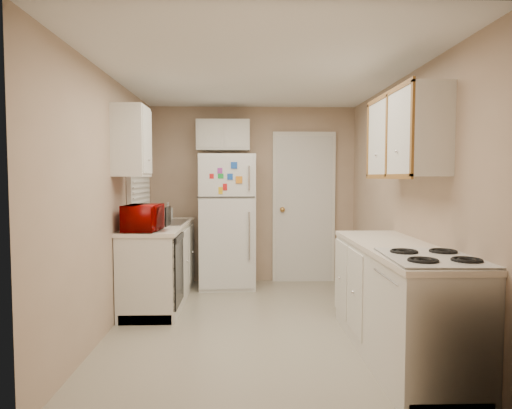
{
  "coord_description": "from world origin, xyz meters",
  "views": [
    {
      "loc": [
        -0.15,
        -4.38,
        1.45
      ],
      "look_at": [
        0.0,
        0.5,
        1.15
      ],
      "focal_mm": 32.0,
      "sensor_mm": 36.0,
      "label": 1
    }
  ],
  "objects": [
    {
      "name": "floor",
      "position": [
        0.0,
        0.0,
        0.0
      ],
      "size": [
        3.8,
        3.8,
        0.0
      ],
      "primitive_type": "plane",
      "color": "#B7AF9A",
      "rests_on": "ground"
    },
    {
      "name": "ceiling",
      "position": [
        0.0,
        0.0,
        2.4
      ],
      "size": [
        3.8,
        3.8,
        0.0
      ],
      "primitive_type": "plane",
      "color": "white",
      "rests_on": "floor"
    },
    {
      "name": "wall_left",
      "position": [
        -1.4,
        0.0,
        1.2
      ],
      "size": [
        3.8,
        3.8,
        0.0
      ],
      "primitive_type": "plane",
      "color": "tan",
      "rests_on": "floor"
    },
    {
      "name": "wall_right",
      "position": [
        1.4,
        0.0,
        1.2
      ],
      "size": [
        3.8,
        3.8,
        0.0
      ],
      "primitive_type": "plane",
      "color": "tan",
      "rests_on": "floor"
    },
    {
      "name": "wall_back",
      "position": [
        0.0,
        1.9,
        1.2
      ],
      "size": [
        2.8,
        2.8,
        0.0
      ],
      "primitive_type": "plane",
      "color": "tan",
      "rests_on": "floor"
    },
    {
      "name": "wall_front",
      "position": [
        0.0,
        -1.9,
        1.2
      ],
      "size": [
        2.8,
        2.8,
        0.0
      ],
      "primitive_type": "plane",
      "color": "tan",
      "rests_on": "floor"
    },
    {
      "name": "left_counter",
      "position": [
        -1.1,
        0.9,
        0.45
      ],
      "size": [
        0.6,
        1.8,
        0.9
      ],
      "primitive_type": "cube",
      "color": "silver",
      "rests_on": "floor"
    },
    {
      "name": "dishwasher",
      "position": [
        -0.81,
        0.3,
        0.49
      ],
      "size": [
        0.03,
        0.58,
        0.72
      ],
      "primitive_type": "cube",
      "color": "black",
      "rests_on": "floor"
    },
    {
      "name": "sink",
      "position": [
        -1.1,
        1.05,
        0.86
      ],
      "size": [
        0.54,
        0.74,
        0.16
      ],
      "primitive_type": "cube",
      "color": "gray",
      "rests_on": "left_counter"
    },
    {
      "name": "microwave",
      "position": [
        -1.15,
        0.24,
        1.05
      ],
      "size": [
        0.49,
        0.29,
        0.32
      ],
      "primitive_type": "imported",
      "rotation": [
        0.0,
        0.0,
        1.52
      ],
      "color": "#890300",
      "rests_on": "left_counter"
    },
    {
      "name": "soap_bottle",
      "position": [
        -1.12,
        1.57,
        1.0
      ],
      "size": [
        0.11,
        0.11,
        0.21
      ],
      "primitive_type": "imported",
      "rotation": [
        0.0,
        0.0,
        -0.17
      ],
      "color": "silver",
      "rests_on": "left_counter"
    },
    {
      "name": "window_blinds",
      "position": [
        -1.36,
        1.05,
        1.6
      ],
      "size": [
        0.1,
        0.98,
        1.08
      ],
      "primitive_type": "cube",
      "color": "silver",
      "rests_on": "wall_left"
    },
    {
      "name": "upper_cabinet_left",
      "position": [
        -1.25,
        0.22,
        1.8
      ],
      "size": [
        0.3,
        0.45,
        0.7
      ],
      "primitive_type": "cube",
      "color": "silver",
      "rests_on": "wall_left"
    },
    {
      "name": "refrigerator",
      "position": [
        -0.35,
        1.6,
        0.87
      ],
      "size": [
        0.74,
        0.72,
        1.74
      ],
      "primitive_type": "cube",
      "rotation": [
        0.0,
        0.0,
        0.04
      ],
      "color": "silver",
      "rests_on": "floor"
    },
    {
      "name": "cabinet_over_fridge",
      "position": [
        -0.4,
        1.75,
        2.0
      ],
      "size": [
        0.7,
        0.3,
        0.4
      ],
      "primitive_type": "cube",
      "color": "silver",
      "rests_on": "wall_back"
    },
    {
      "name": "interior_door",
      "position": [
        0.7,
        1.86,
        1.02
      ],
      "size": [
        0.86,
        0.06,
        2.08
      ],
      "primitive_type": "cube",
      "color": "silver",
      "rests_on": "floor"
    },
    {
      "name": "right_counter",
      "position": [
        1.1,
        -0.8,
        0.45
      ],
      "size": [
        0.6,
        2.0,
        0.9
      ],
      "primitive_type": "cube",
      "color": "silver",
      "rests_on": "floor"
    },
    {
      "name": "stove",
      "position": [
        1.13,
        -1.4,
        0.46
      ],
      "size": [
        0.65,
        0.78,
        0.92
      ],
      "primitive_type": "cube",
      "rotation": [
        0.0,
        0.0,
        -0.04
      ],
      "color": "silver",
      "rests_on": "floor"
    },
    {
      "name": "upper_cabinet_right",
      "position": [
        1.25,
        -0.5,
        1.8
      ],
      "size": [
        0.3,
        1.2,
        0.7
      ],
      "primitive_type": "cube",
      "color": "silver",
      "rests_on": "wall_right"
    }
  ]
}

